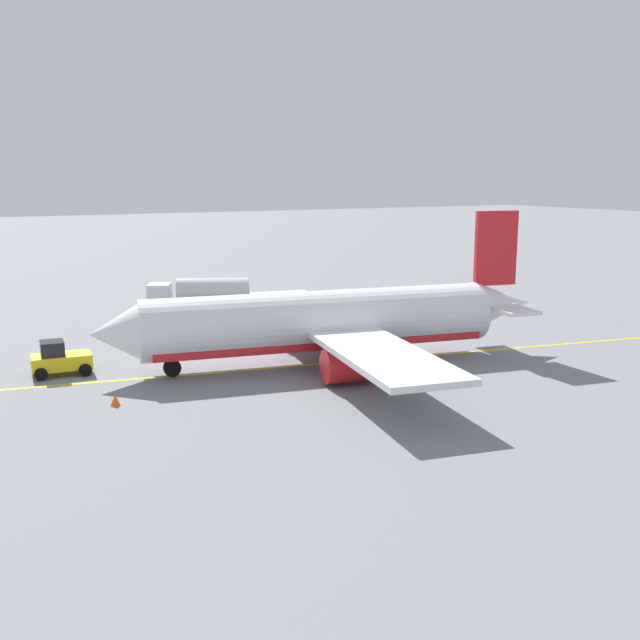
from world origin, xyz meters
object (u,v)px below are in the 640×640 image
object	(u,v)px
refueling_worker	(308,310)
safety_cone_nose	(75,362)
fuel_tanker	(202,293)
pushback_tug	(60,359)
airplane	(327,323)
safety_cone_wingtip	(115,400)

from	to	relation	value
refueling_worker	safety_cone_nose	xyz separation A→B (m)	(21.01, 7.42, -0.45)
fuel_tanker	pushback_tug	xyz separation A→B (m)	(15.25, 16.57, -0.71)
refueling_worker	airplane	bearing A→B (deg)	67.09
airplane	safety_cone_wingtip	xyz separation A→B (m)	(14.57, 2.56, -2.48)
fuel_tanker	safety_cone_wingtip	world-z (taller)	fuel_tanker
fuel_tanker	refueling_worker	distance (m)	10.48
airplane	pushback_tug	distance (m)	17.13
fuel_tanker	refueling_worker	bearing A→B (deg)	131.34
fuel_tanker	pushback_tug	distance (m)	22.53
airplane	pushback_tug	world-z (taller)	airplane
fuel_tanker	safety_cone_nose	world-z (taller)	fuel_tanker
fuel_tanker	refueling_worker	xyz separation A→B (m)	(-6.89, 7.84, -0.90)
airplane	pushback_tug	size ratio (longest dim) A/B	8.14
airplane	refueling_worker	world-z (taller)	airplane
fuel_tanker	pushback_tug	world-z (taller)	fuel_tanker
airplane	safety_cone_nose	world-z (taller)	airplane
pushback_tug	safety_cone_nose	world-z (taller)	pushback_tug
airplane	fuel_tanker	xyz separation A→B (m)	(0.86, -22.11, -1.07)
pushback_tug	safety_cone_nose	xyz separation A→B (m)	(-1.13, -1.31, -0.64)
safety_cone_nose	safety_cone_wingtip	distance (m)	9.42
fuel_tanker	safety_cone_wingtip	distance (m)	28.25
pushback_tug	refueling_worker	bearing A→B (deg)	-158.48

